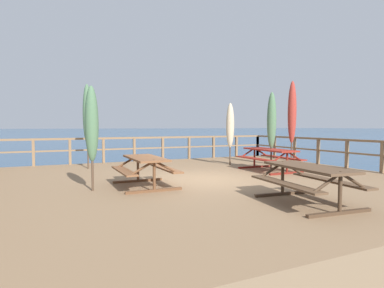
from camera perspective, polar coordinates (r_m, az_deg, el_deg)
name	(u,v)px	position (r m, az deg, el deg)	size (l,w,h in m)	color
ground_plane	(204,200)	(9.52, 2.17, -10.09)	(600.00, 600.00, 0.00)	navy
wooden_deck	(204,190)	(9.46, 2.18, -8.24)	(12.28, 11.26, 0.63)	#846647
railing_waterside_far	(149,145)	(14.39, -7.79, -0.16)	(12.08, 0.10, 1.09)	brown
railing_side_right	(347,149)	(13.15, 26.13, -0.77)	(0.10, 11.06, 1.09)	brown
picnic_table_front_right	(145,165)	(8.31, -8.40, -3.78)	(1.42, 1.88, 0.78)	brown
picnic_table_back_right	(270,155)	(11.47, 13.80, -1.88)	(1.40, 2.14, 0.78)	maroon
picnic_table_front_left	(308,176)	(6.82, 20.14, -5.43)	(1.59, 2.18, 0.78)	brown
patio_umbrella_tall_mid_right	(87,115)	(12.23, -18.32, 4.96)	(0.32, 0.32, 3.10)	#4C3828
patio_umbrella_short_back	(272,121)	(11.48, 14.14, 4.07)	(0.32, 0.32, 2.76)	#4C3828
patio_umbrella_tall_back_left	(292,113)	(12.68, 17.57, 5.41)	(0.32, 0.32, 3.28)	#4C3828
patio_umbrella_short_front	(230,126)	(12.76, 6.89, 3.27)	(0.32, 0.32, 2.49)	#4C3828
patio_umbrella_tall_mid_left	(92,124)	(7.97, -17.61, 3.41)	(0.32, 0.32, 2.54)	#4C3828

